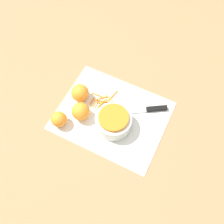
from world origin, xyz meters
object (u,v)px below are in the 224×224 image
(knife, at_px, (150,109))
(orange_right, at_px, (80,93))
(bowl_speckled, at_px, (113,121))
(orange_left, at_px, (59,119))
(orange_back, at_px, (81,111))

(knife, bearing_deg, orange_right, -17.29)
(bowl_speckled, xyz_separation_m, knife, (-0.11, -0.14, -0.03))
(orange_left, height_order, orange_back, orange_back)
(bowl_speckled, bearing_deg, knife, -129.11)
(orange_right, bearing_deg, bowl_speckled, 163.39)
(orange_left, height_order, orange_right, orange_right)
(orange_left, distance_m, orange_back, 0.10)
(orange_right, bearing_deg, orange_left, 83.12)
(bowl_speckled, bearing_deg, orange_back, 8.37)
(knife, height_order, orange_left, orange_left)
(orange_back, bearing_deg, bowl_speckled, -171.63)
(knife, xyz_separation_m, orange_back, (0.26, 0.16, 0.03))
(bowl_speckled, distance_m, orange_back, 0.15)
(bowl_speckled, bearing_deg, orange_right, -16.61)
(bowl_speckled, height_order, orange_left, bowl_speckled)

